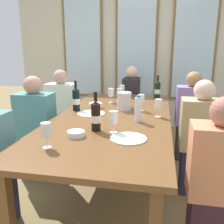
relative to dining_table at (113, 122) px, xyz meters
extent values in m
plane|color=olive|center=(0.00, 0.00, -0.68)|extent=(12.00, 12.00, 0.00)
cube|color=beige|center=(0.00, 2.18, 0.77)|extent=(4.29, 0.06, 2.90)
cube|color=brown|center=(-0.95, 2.14, 0.77)|extent=(0.72, 0.03, 1.88)
cube|color=silver|center=(-0.95, 2.12, 0.77)|extent=(0.64, 0.01, 1.80)
cube|color=brown|center=(0.00, 2.14, 0.77)|extent=(0.72, 0.03, 1.88)
cube|color=silver|center=(0.00, 2.12, 0.77)|extent=(0.64, 0.01, 1.80)
cube|color=brown|center=(0.95, 2.14, 0.77)|extent=(0.72, 0.03, 1.88)
cube|color=silver|center=(0.95, 2.12, 0.77)|extent=(0.64, 0.01, 1.80)
cube|color=brown|center=(0.00, 0.00, 0.04)|extent=(1.09, 2.40, 0.04)
cube|color=brown|center=(-0.45, -1.10, -0.33)|extent=(0.07, 0.07, 0.70)
cube|color=brown|center=(-0.45, 1.10, -0.33)|extent=(0.07, 0.07, 0.70)
cube|color=brown|center=(0.45, 1.10, -0.33)|extent=(0.07, 0.07, 0.70)
cylinder|color=white|center=(-0.23, 0.04, 0.07)|extent=(0.28, 0.28, 0.01)
cylinder|color=white|center=(0.23, -0.59, 0.07)|extent=(0.27, 0.27, 0.01)
cylinder|color=silver|center=(0.07, 0.27, 0.15)|extent=(0.14, 0.14, 0.17)
cylinder|color=silver|center=(0.07, 0.27, 0.24)|extent=(0.16, 0.16, 0.02)
cylinder|color=black|center=(-0.05, -0.44, 0.17)|extent=(0.08, 0.07, 0.22)
cone|color=black|center=(-0.05, -0.44, 0.29)|extent=(0.08, 0.07, 0.02)
cylinder|color=black|center=(-0.05, -0.44, 0.34)|extent=(0.03, 0.03, 0.08)
cylinder|color=silver|center=(-0.05, -0.44, 0.16)|extent=(0.08, 0.08, 0.06)
cylinder|color=black|center=(0.41, 0.99, 0.16)|extent=(0.07, 0.08, 0.20)
cone|color=black|center=(0.41, 0.99, 0.28)|extent=(0.07, 0.08, 0.02)
cylinder|color=black|center=(0.41, 0.99, 0.32)|extent=(0.03, 0.03, 0.08)
cylinder|color=silver|center=(0.41, 0.99, 0.15)|extent=(0.08, 0.08, 0.06)
cylinder|color=black|center=(-0.42, 0.16, 0.17)|extent=(0.07, 0.08, 0.22)
cone|color=black|center=(-0.42, 0.16, 0.29)|extent=(0.07, 0.08, 0.02)
cylinder|color=black|center=(-0.42, 0.16, 0.34)|extent=(0.03, 0.03, 0.08)
cylinder|color=white|center=(-0.42, 0.16, 0.16)|extent=(0.08, 0.08, 0.06)
cylinder|color=white|center=(-0.16, -0.61, 0.08)|extent=(0.13, 0.13, 0.04)
cylinder|color=white|center=(-0.25, 0.31, 0.09)|extent=(0.15, 0.15, 0.05)
cylinder|color=white|center=(0.26, -0.13, 0.17)|extent=(0.06, 0.06, 0.22)
cylinder|color=blue|center=(0.26, -0.13, 0.29)|extent=(0.04, 0.04, 0.02)
cylinder|color=white|center=(0.43, 0.06, 0.06)|extent=(0.06, 0.06, 0.00)
cylinder|color=white|center=(0.43, 0.06, 0.10)|extent=(0.01, 0.01, 0.07)
cylinder|color=white|center=(0.43, 0.06, 0.19)|extent=(0.07, 0.07, 0.09)
cylinder|color=#590C19|center=(0.43, 0.06, 0.16)|extent=(0.06, 0.06, 0.02)
cylinder|color=white|center=(0.10, -0.47, 0.06)|extent=(0.06, 0.06, 0.00)
cylinder|color=white|center=(0.10, -0.47, 0.10)|extent=(0.01, 0.01, 0.07)
cylinder|color=white|center=(0.10, -0.47, 0.19)|extent=(0.07, 0.07, 0.09)
cylinder|color=maroon|center=(0.10, -0.47, 0.16)|extent=(0.06, 0.06, 0.03)
cylinder|color=white|center=(-0.14, 0.60, 0.06)|extent=(0.06, 0.06, 0.00)
cylinder|color=white|center=(-0.14, 0.60, 0.10)|extent=(0.01, 0.01, 0.07)
cylinder|color=white|center=(-0.14, 0.60, 0.19)|extent=(0.07, 0.07, 0.09)
cylinder|color=beige|center=(-0.14, 0.60, 0.16)|extent=(0.06, 0.06, 0.03)
cylinder|color=white|center=(-0.05, 0.89, 0.06)|extent=(0.06, 0.06, 0.00)
cylinder|color=white|center=(-0.05, 0.89, 0.10)|extent=(0.01, 0.01, 0.07)
cylinder|color=white|center=(-0.05, 0.89, 0.19)|extent=(0.07, 0.07, 0.09)
cylinder|color=white|center=(-0.28, -0.85, 0.06)|extent=(0.06, 0.06, 0.00)
cylinder|color=white|center=(-0.28, -0.85, 0.10)|extent=(0.01, 0.01, 0.07)
cylinder|color=white|center=(-0.28, -0.85, 0.19)|extent=(0.07, 0.07, 0.09)
cylinder|color=beige|center=(-0.28, -0.85, 0.16)|extent=(0.06, 0.06, 0.03)
cylinder|color=white|center=(-0.04, 0.63, 0.06)|extent=(0.06, 0.06, 0.00)
cylinder|color=white|center=(-0.04, 0.63, 0.10)|extent=(0.01, 0.01, 0.07)
cylinder|color=white|center=(-0.04, 0.63, 0.19)|extent=(0.07, 0.07, 0.09)
cylinder|color=white|center=(0.08, 0.42, 0.06)|extent=(0.06, 0.06, 0.00)
cylinder|color=white|center=(0.08, 0.42, 0.10)|extent=(0.01, 0.01, 0.07)
cylinder|color=white|center=(0.08, 0.42, 0.19)|extent=(0.07, 0.07, 0.09)
cylinder|color=white|center=(0.25, 0.27, 0.06)|extent=(0.06, 0.06, 0.00)
cylinder|color=white|center=(0.25, 0.27, 0.10)|extent=(0.01, 0.01, 0.07)
cylinder|color=white|center=(0.25, 0.27, 0.19)|extent=(0.07, 0.07, 0.09)
cube|color=#2C242B|center=(-0.83, 0.76, -0.45)|extent=(0.32, 0.24, 0.45)
cube|color=silver|center=(-0.83, 0.76, 0.01)|extent=(0.38, 0.24, 0.48)
sphere|color=tan|center=(-0.83, 0.76, 0.34)|extent=(0.19, 0.19, 0.19)
cube|color=#342630|center=(0.83, 0.84, -0.45)|extent=(0.32, 0.24, 0.45)
cube|color=#8B73BA|center=(0.83, 0.84, 0.01)|extent=(0.38, 0.24, 0.48)
sphere|color=#A5764A|center=(0.83, 0.84, 0.34)|extent=(0.19, 0.19, 0.19)
cube|color=tan|center=(0.83, -0.75, 0.01)|extent=(0.38, 0.24, 0.48)
cube|color=#262841|center=(-0.83, 0.03, -0.45)|extent=(0.32, 0.24, 0.45)
cube|color=teal|center=(-0.83, 0.03, 0.01)|extent=(0.38, 0.24, 0.48)
sphere|color=tan|center=(-0.83, 0.03, 0.34)|extent=(0.19, 0.19, 0.19)
cube|color=#272242|center=(0.83, 0.04, -0.45)|extent=(0.32, 0.24, 0.45)
cube|color=tan|center=(0.83, 0.04, 0.01)|extent=(0.38, 0.24, 0.48)
sphere|color=beige|center=(0.83, 0.04, 0.34)|extent=(0.19, 0.19, 0.19)
cube|color=#37332C|center=(0.00, 1.55, -0.45)|extent=(0.24, 0.32, 0.45)
cube|color=#2D262D|center=(0.00, 1.55, 0.01)|extent=(0.24, 0.38, 0.48)
sphere|color=beige|center=(0.00, 1.55, 0.34)|extent=(0.19, 0.19, 0.19)
camera|label=1|loc=(0.44, -2.30, 0.71)|focal=40.15mm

